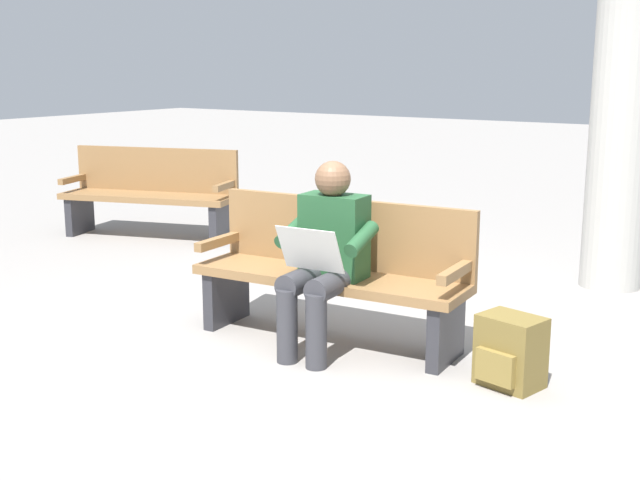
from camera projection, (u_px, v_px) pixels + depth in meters
name	position (u px, v px, depth m)	size (l,w,h in m)	color
ground_plane	(328.00, 341.00, 5.35)	(40.00, 40.00, 0.00)	gray
bench_near	(334.00, 270.00, 5.32)	(1.83, 0.61, 0.90)	olive
person_seated	(325.00, 253.00, 5.05)	(0.59, 0.59, 1.18)	#23512D
backpack	(510.00, 352.00, 4.58)	(0.38, 0.34, 0.40)	brown
bench_far	(151.00, 192.00, 8.49)	(1.86, 1.00, 0.90)	olive
support_pillar	(625.00, 72.00, 6.32)	(0.47, 0.47, 3.38)	#B2AFA8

